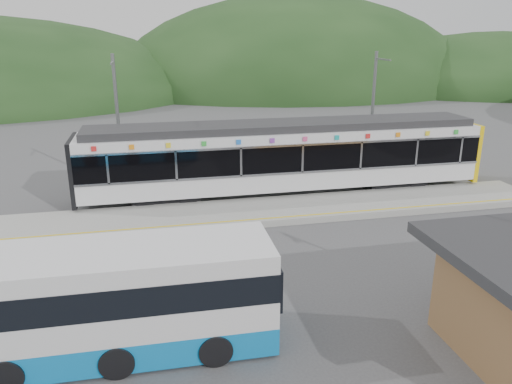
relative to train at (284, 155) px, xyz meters
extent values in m
plane|color=#4C4C4F|center=(-1.13, -6.00, -2.06)|extent=(120.00, 120.00, 0.00)
ellipsoid|color=#1E3D19|center=(14.87, 48.00, -2.06)|extent=(52.00, 39.00, 26.00)
ellipsoid|color=#1E3D19|center=(43.87, 42.00, -2.06)|extent=(44.00, 33.00, 16.00)
cube|color=#9E9E99|center=(-1.13, -2.70, -1.91)|extent=(26.00, 3.20, 0.30)
cube|color=yellow|center=(-1.13, -4.00, -1.76)|extent=(26.00, 0.10, 0.01)
cube|color=black|center=(-6.02, 0.00, -1.76)|extent=(3.20, 2.20, 0.56)
cube|color=black|center=(5.98, 0.00, -1.76)|extent=(3.20, 2.20, 0.56)
cube|color=silver|center=(-0.02, 0.00, -1.02)|extent=(20.00, 2.90, 0.92)
cube|color=black|center=(-0.02, 0.00, 0.16)|extent=(20.00, 2.96, 1.45)
cube|color=silver|center=(-0.02, -1.50, -0.51)|extent=(20.00, 0.05, 0.10)
cube|color=silver|center=(-0.02, -1.50, 0.84)|extent=(20.00, 0.05, 0.10)
cube|color=silver|center=(-0.02, 0.00, 1.11)|extent=(20.00, 2.90, 0.45)
cube|color=#2D2D30|center=(-0.02, 0.00, 1.52)|extent=(19.40, 2.50, 0.36)
cube|color=yellow|center=(10.10, 0.00, -0.16)|extent=(0.24, 2.92, 3.00)
cube|color=black|center=(-10.12, 0.00, -0.16)|extent=(0.20, 2.92, 3.00)
cube|color=silver|center=(-8.52, -1.50, 0.16)|extent=(0.10, 0.05, 1.35)
cube|color=silver|center=(-5.52, -1.50, 0.16)|extent=(0.10, 0.05, 1.35)
cube|color=silver|center=(-2.52, -1.50, 0.16)|extent=(0.10, 0.05, 1.35)
cube|color=silver|center=(0.48, -1.50, 0.16)|extent=(0.10, 0.05, 1.35)
cube|color=silver|center=(3.48, -1.50, 0.16)|extent=(0.10, 0.05, 1.35)
cube|color=silver|center=(6.48, -1.50, 0.16)|extent=(0.10, 0.05, 1.35)
cube|color=silver|center=(8.98, -1.50, 0.16)|extent=(0.10, 0.05, 1.35)
cube|color=red|center=(-9.02, -1.49, 1.12)|extent=(0.22, 0.04, 0.22)
cube|color=orange|center=(-7.42, -1.49, 1.12)|extent=(0.22, 0.04, 0.22)
cube|color=yellow|center=(-5.82, -1.49, 1.12)|extent=(0.22, 0.04, 0.22)
cube|color=green|center=(-4.22, -1.49, 1.12)|extent=(0.22, 0.04, 0.22)
cube|color=blue|center=(-2.62, -1.49, 1.12)|extent=(0.22, 0.04, 0.22)
cube|color=purple|center=(-1.02, -1.49, 1.12)|extent=(0.22, 0.04, 0.22)
cube|color=#E54C8C|center=(0.58, -1.49, 1.12)|extent=(0.22, 0.04, 0.22)
cube|color=#19A5A5|center=(2.18, -1.49, 1.12)|extent=(0.22, 0.04, 0.22)
cube|color=red|center=(3.78, -1.49, 1.12)|extent=(0.22, 0.04, 0.22)
cube|color=orange|center=(5.38, -1.49, 1.12)|extent=(0.22, 0.04, 0.22)
cube|color=yellow|center=(6.98, -1.49, 1.12)|extent=(0.22, 0.04, 0.22)
cube|color=green|center=(8.58, -1.49, 1.12)|extent=(0.22, 0.04, 0.22)
cylinder|color=slate|center=(-8.13, 2.60, 1.44)|extent=(0.18, 0.18, 7.00)
cube|color=slate|center=(-8.13, 1.80, 4.54)|extent=(0.08, 1.80, 0.08)
cylinder|color=slate|center=(5.87, 2.60, 1.44)|extent=(0.18, 0.18, 7.00)
cube|color=slate|center=(5.87, 1.80, 4.54)|extent=(0.08, 1.80, 0.08)
cube|color=#0D7BCA|center=(-9.00, -11.82, -1.58)|extent=(10.62, 2.57, 0.77)
cube|color=silver|center=(-9.00, -11.82, -0.81)|extent=(10.62, 2.57, 0.77)
cube|color=black|center=(-9.00, -11.82, -0.05)|extent=(10.62, 2.61, 0.77)
cube|color=silver|center=(-9.00, -11.82, 0.58)|extent=(10.62, 2.57, 0.48)
cylinder|color=black|center=(-10.25, -11.80, -1.63)|extent=(0.91, 2.54, 0.87)
cylinder|color=black|center=(-7.75, -11.84, -1.63)|extent=(0.91, 2.54, 0.87)
cylinder|color=black|center=(-5.34, -11.88, -1.63)|extent=(0.91, 2.54, 0.87)
camera|label=1|loc=(-6.65, -23.66, 6.02)|focal=35.00mm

